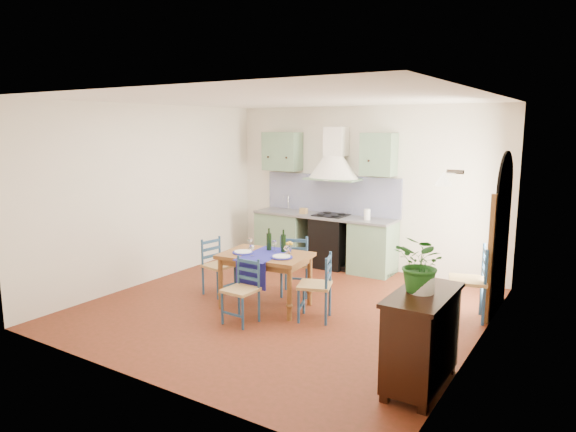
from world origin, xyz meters
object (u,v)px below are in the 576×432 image
object	(u,v)px
dining_table	(266,260)
chair_near	(242,290)
sideboard	(421,336)
potted_plant	(422,264)

from	to	relation	value
dining_table	chair_near	xyz separation A→B (m)	(0.07, -0.63, -0.24)
dining_table	chair_near	world-z (taller)	dining_table
dining_table	sideboard	distance (m)	2.70
chair_near	potted_plant	distance (m)	2.56
chair_near	sideboard	distance (m)	2.46
chair_near	dining_table	bearing A→B (deg)	96.67
sideboard	potted_plant	xyz separation A→B (m)	(-0.02, -0.01, 0.70)
chair_near	sideboard	world-z (taller)	sideboard
potted_plant	chair_near	bearing A→B (deg)	170.52
dining_table	chair_near	distance (m)	0.68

